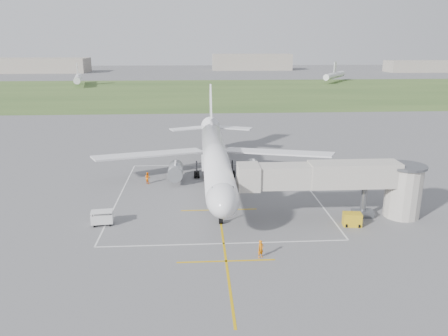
{
  "coord_description": "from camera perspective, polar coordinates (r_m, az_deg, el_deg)",
  "views": [
    {
      "loc": [
        -2.68,
        -63.67,
        21.41
      ],
      "look_at": [
        1.03,
        -4.0,
        4.0
      ],
      "focal_mm": 35.0,
      "sensor_mm": 36.0,
      "label": 1
    }
  ],
  "objects": [
    {
      "name": "grass_strip",
      "position": [
        194.86,
        -2.79,
        9.91
      ],
      "size": [
        700.0,
        120.0,
        0.02
      ],
      "primitive_type": "cube",
      "color": "#385324",
      "rests_on": "ground"
    },
    {
      "name": "jet_bridge",
      "position": [
        55.97,
        15.82,
        -1.72
      ],
      "size": [
        23.4,
        5.0,
        7.2
      ],
      "color": "#A19E92",
      "rests_on": "ground"
    },
    {
      "name": "ground",
      "position": [
        67.22,
        -1.09,
        -2.34
      ],
      "size": [
        700.0,
        700.0,
        0.0
      ],
      "primitive_type": "plane",
      "color": "#545456",
      "rests_on": "ground"
    },
    {
      "name": "distant_hangars",
      "position": [
        329.54,
        -6.06,
        13.32
      ],
      "size": [
        345.0,
        49.0,
        12.0
      ],
      "color": "gray",
      "rests_on": "ground"
    },
    {
      "name": "ramp_worker_wing",
      "position": [
        69.07,
        -9.95,
        -1.28
      ],
      "size": [
        1.12,
        1.13,
        1.83
      ],
      "primitive_type": "imported",
      "rotation": [
        0.0,
        0.0,
        2.32
      ],
      "color": "orange",
      "rests_on": "ground"
    },
    {
      "name": "baggage_cart",
      "position": [
        55.0,
        -15.64,
        -6.29
      ],
      "size": [
        2.71,
        1.82,
        1.77
      ],
      "rotation": [
        0.0,
        0.0,
        0.12
      ],
      "color": "silver",
      "rests_on": "ground"
    },
    {
      "name": "airliner",
      "position": [
        66.68,
        -1.14,
        1.45
      ],
      "size": [
        38.93,
        46.75,
        13.52
      ],
      "color": "silver",
      "rests_on": "ground"
    },
    {
      "name": "gpu_unit",
      "position": [
        55.02,
        16.39,
        -6.47
      ],
      "size": [
        2.32,
        1.77,
        1.61
      ],
      "rotation": [
        0.0,
        0.0,
        -0.14
      ],
      "color": "gold",
      "rests_on": "ground"
    },
    {
      "name": "distant_aircraft",
      "position": [
        233.18,
        -1.66,
        11.85
      ],
      "size": [
        149.5,
        40.71,
        8.85
      ],
      "color": "silver",
      "rests_on": "ground"
    },
    {
      "name": "apron_markings",
      "position": [
        61.74,
        -0.85,
        -4.05
      ],
      "size": [
        28.2,
        60.0,
        0.01
      ],
      "color": "#C1960B",
      "rests_on": "ground"
    },
    {
      "name": "ramp_worker_nose",
      "position": [
        45.57,
        4.82,
        -10.5
      ],
      "size": [
        0.83,
        0.75,
        1.9
      ],
      "primitive_type": "imported",
      "rotation": [
        0.0,
        0.0,
        0.56
      ],
      "color": "orange",
      "rests_on": "ground"
    }
  ]
}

